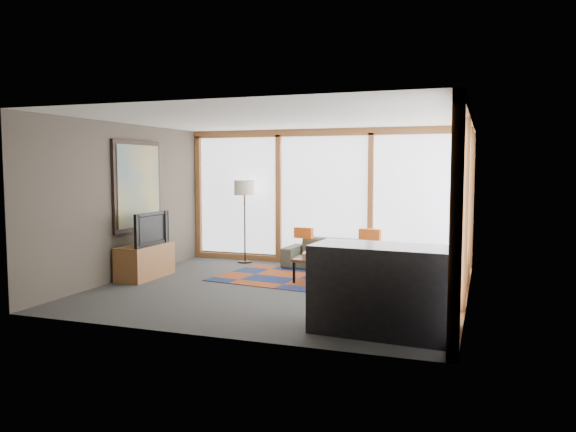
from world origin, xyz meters
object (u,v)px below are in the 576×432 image
(television, at_px, (147,229))
(bar_counter, at_px, (383,289))
(coffee_table, at_px, (332,272))
(tv_console, at_px, (145,261))
(sofa, at_px, (335,254))
(floor_lamp, at_px, (245,222))
(bookshelf, at_px, (447,275))

(television, relative_size, bar_counter, 0.61)
(coffee_table, xyz_separation_m, tv_console, (-3.13, -0.53, 0.08))
(sofa, bearing_deg, bar_counter, -63.27)
(sofa, xyz_separation_m, television, (-2.75, -1.89, 0.57))
(bar_counter, bearing_deg, tv_console, 161.51)
(floor_lamp, xyz_separation_m, bar_counter, (3.37, -3.79, -0.31))
(tv_console, height_order, television, television)
(coffee_table, distance_m, bar_counter, 2.67)
(floor_lamp, relative_size, bookshelf, 0.83)
(tv_console, bearing_deg, floor_lamp, 63.58)
(coffee_table, height_order, tv_console, tv_console)
(bookshelf, xyz_separation_m, television, (-4.81, -0.71, 0.60))
(sofa, height_order, television, television)
(tv_console, bearing_deg, television, -29.13)
(floor_lamp, distance_m, tv_console, 2.25)
(tv_console, height_order, bar_counter, bar_counter)
(coffee_table, bearing_deg, bookshelf, 4.48)
(coffee_table, relative_size, tv_console, 1.06)
(coffee_table, distance_m, television, 3.17)
(sofa, xyz_separation_m, bookshelf, (2.07, -1.17, -0.03))
(bookshelf, bearing_deg, tv_console, -172.22)
(coffee_table, height_order, bar_counter, bar_counter)
(bar_counter, bearing_deg, bookshelf, 82.06)
(television, distance_m, bar_counter, 4.64)
(floor_lamp, bearing_deg, tv_console, -116.42)
(floor_lamp, xyz_separation_m, bookshelf, (3.92, -1.29, -0.56))
(floor_lamp, bearing_deg, coffee_table, -33.53)
(floor_lamp, bearing_deg, sofa, -3.68)
(coffee_table, relative_size, bookshelf, 0.61)
(bookshelf, relative_size, bar_counter, 1.24)
(sofa, bearing_deg, floor_lamp, -179.44)
(floor_lamp, height_order, coffee_table, floor_lamp)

